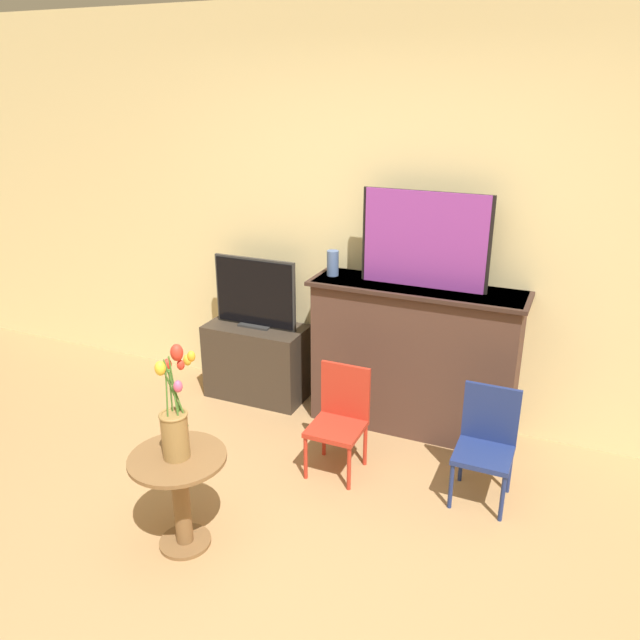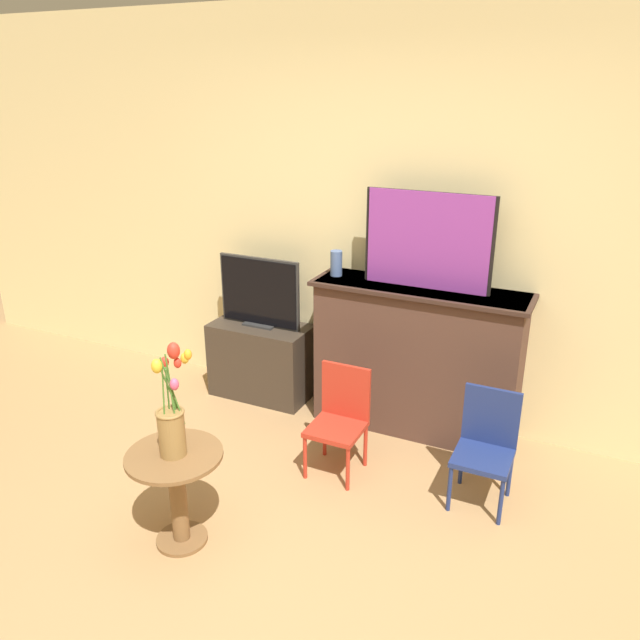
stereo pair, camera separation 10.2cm
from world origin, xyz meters
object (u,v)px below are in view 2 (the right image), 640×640
object	(u,v)px
tv_monitor	(259,293)
painting	(428,241)
chair_blue	(486,443)
vase_tulips	(172,419)
chair_red	(340,415)

from	to	relation	value
tv_monitor	painting	bearing A→B (deg)	1.16
chair_blue	vase_tulips	bearing A→B (deg)	-142.17
painting	chair_red	xyz separation A→B (m)	(-0.29, -0.65, -0.95)
painting	vase_tulips	xyz separation A→B (m)	(-0.75, -1.59, -0.59)
painting	chair_red	world-z (taller)	painting
painting	chair_blue	distance (m)	1.24
chair_red	vase_tulips	size ratio (longest dim) A/B	1.14
vase_tulips	chair_red	bearing A→B (deg)	63.85
chair_blue	vase_tulips	distance (m)	1.69
chair_red	chair_blue	size ratio (longest dim) A/B	1.00
chair_blue	tv_monitor	bearing A→B (deg)	162.46
painting	tv_monitor	world-z (taller)	painting
painting	tv_monitor	bearing A→B (deg)	-178.84
painting	vase_tulips	size ratio (longest dim) A/B	1.41
chair_red	vase_tulips	xyz separation A→B (m)	(-0.46, -0.95, 0.35)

